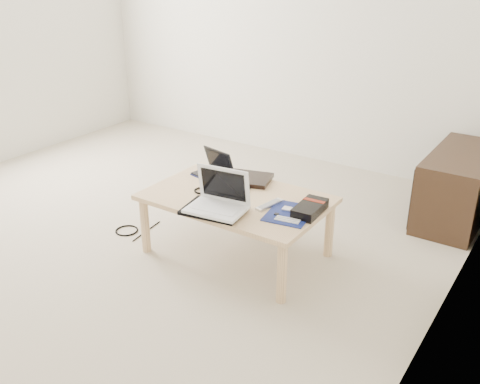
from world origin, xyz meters
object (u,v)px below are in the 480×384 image
Objects in this scene: coffee_table at (236,203)px; netbook at (215,170)px; white_laptop at (219,201)px; media_cabinet at (457,186)px; gpu_box at (310,208)px.

coffee_table is 3.87× the size of netbook.
white_laptop reaches higher than coffee_table.
media_cabinet is at bearing 39.52° from netbook.
coffee_table is at bearing -32.67° from netbook.
gpu_box is at bearing -113.39° from media_cabinet.
white_laptop is (-0.99, -1.53, 0.22)m from media_cabinet.
white_laptop is at bearing -122.87° from media_cabinet.
netbook reaches higher than media_cabinet.
media_cabinet is 1.74m from netbook.
white_laptop reaches higher than netbook.
gpu_box reaches higher than coffee_table.
netbook is at bearing -140.48° from media_cabinet.
coffee_table is 0.49m from gpu_box.
coffee_table is at bearing 98.39° from white_laptop.
media_cabinet is 1.83m from white_laptop.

